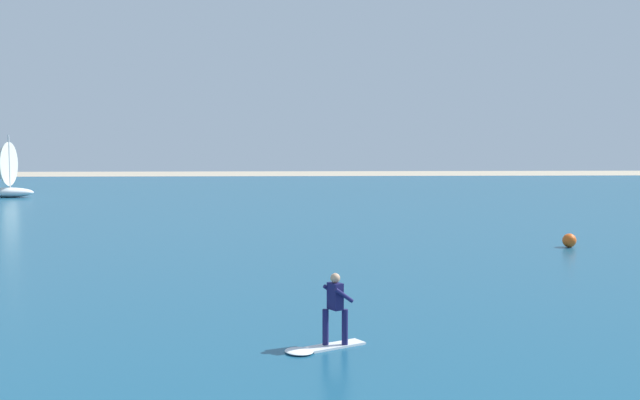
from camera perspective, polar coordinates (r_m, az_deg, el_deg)
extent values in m
cube|color=navy|center=(48.89, -1.53, -0.99)|extent=(160.00, 90.00, 0.10)
cube|color=white|center=(18.19, 1.09, -10.36)|extent=(1.43, 1.10, 0.05)
cylinder|color=#19194C|center=(18.09, 0.40, -9.05)|extent=(0.14, 0.14, 0.80)
cylinder|color=#19194C|center=(18.09, 1.78, -9.05)|extent=(0.14, 0.14, 0.80)
cube|color=#19194C|center=(17.93, 1.09, -6.88)|extent=(0.37, 0.42, 0.60)
sphere|color=tan|center=(17.86, 1.10, -5.59)|extent=(0.22, 0.22, 0.22)
cylinder|color=#19194C|center=(18.15, 0.91, -6.58)|extent=(0.48, 0.34, 0.39)
cylinder|color=#19194C|center=(17.79, 1.71, -6.81)|extent=(0.48, 0.34, 0.39)
ellipsoid|color=white|center=(17.69, -1.50, -10.74)|extent=(0.87, 0.91, 0.08)
ellipsoid|color=white|center=(65.89, -21.40, 0.51)|extent=(4.11, 1.62, 0.76)
cylinder|color=silver|center=(65.70, -21.31, 2.59)|extent=(0.13, 0.13, 4.03)
sphere|color=#E55919|center=(35.49, 17.37, -2.77)|extent=(0.59, 0.59, 0.59)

